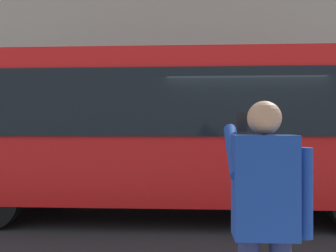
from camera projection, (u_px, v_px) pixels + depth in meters
The scene contains 4 objects.
ground_plane at pixel (238, 220), 6.86m from camera, with size 60.00×60.00×0.00m, color #232326.
building_facade_far at pixel (214, 11), 13.69m from camera, with size 28.00×1.55×12.00m.
red_bus at pixel (173, 128), 7.15m from camera, with size 9.05×2.54×3.08m.
pedestrian_photographer at pixel (265, 211), 2.40m from camera, with size 0.53×0.52×1.70m.
Camera 1 is at (0.91, 6.93, 1.67)m, focal length 39.91 mm.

